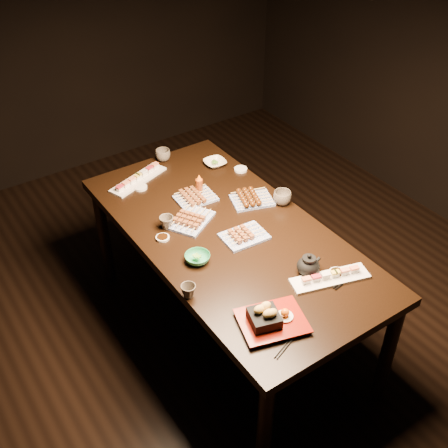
{
  "coord_description": "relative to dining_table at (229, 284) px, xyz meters",
  "views": [
    {
      "loc": [
        -1.34,
        -1.7,
        2.58
      ],
      "look_at": [
        -0.01,
        0.26,
        0.77
      ],
      "focal_mm": 45.0,
      "sensor_mm": 36.0,
      "label": 1
    }
  ],
  "objects": [
    {
      "name": "sushi_platter_far",
      "position": [
        -0.17,
        0.71,
        0.4
      ],
      "size": [
        0.4,
        0.23,
        0.05
      ],
      "primitive_type": null,
      "rotation": [
        0.0,
        0.0,
        3.49
      ],
      "color": "white",
      "rests_on": "dining_table"
    },
    {
      "name": "yakitori_plate_left",
      "position": [
        0.01,
        0.35,
        0.4
      ],
      "size": [
        0.23,
        0.18,
        0.06
      ],
      "primitive_type": null,
      "rotation": [
        0.0,
        0.0,
        -0.07
      ],
      "color": "#828EB6",
      "rests_on": "dining_table"
    },
    {
      "name": "tempura_tray",
      "position": [
        -0.21,
        -0.64,
        0.43
      ],
      "size": [
        0.34,
        0.3,
        0.11
      ],
      "primitive_type": null,
      "rotation": [
        0.0,
        0.0,
        -0.29
      ],
      "color": "black",
      "rests_on": "dining_table"
    },
    {
      "name": "teapot",
      "position": [
        0.13,
        -0.47,
        0.43
      ],
      "size": [
        0.13,
        0.13,
        0.11
      ],
      "primitive_type": null,
      "rotation": [
        0.0,
        0.0,
        0.02
      ],
      "color": "black",
      "rests_on": "dining_table"
    },
    {
      "name": "sauce_dish_se",
      "position": [
        0.24,
        -0.56,
        0.38
      ],
      "size": [
        0.1,
        0.1,
        0.01
      ],
      "primitive_type": "cylinder",
      "rotation": [
        0.0,
        0.0,
        0.3
      ],
      "color": "white",
      "rests_on": "dining_table"
    },
    {
      "name": "edamame_bowl_green",
      "position": [
        -0.26,
        -0.1,
        0.39
      ],
      "size": [
        0.16,
        0.16,
        0.04
      ],
      "primitive_type": "imported",
      "rotation": [
        0.0,
        0.0,
        -0.36
      ],
      "color": "#2E8F5A",
      "rests_on": "dining_table"
    },
    {
      "name": "chopsticks_se",
      "position": [
        0.26,
        -0.62,
        0.38
      ],
      "size": [
        0.22,
        0.05,
        0.01
      ],
      "primitive_type": null,
      "rotation": [
        0.0,
        0.0,
        0.13
      ],
      "color": "black",
      "rests_on": "dining_table"
    },
    {
      "name": "sauce_dish_east",
      "position": [
        0.4,
        0.46,
        0.38
      ],
      "size": [
        0.1,
        0.1,
        0.01
      ],
      "primitive_type": "cylinder",
      "rotation": [
        0.0,
        0.0,
        0.25
      ],
      "color": "white",
      "rests_on": "dining_table"
    },
    {
      "name": "teacup_far_right",
      "position": [
        0.07,
        0.84,
        0.41
      ],
      "size": [
        0.11,
        0.11,
        0.07
      ],
      "primitive_type": "imported",
      "rotation": [
        0.0,
        0.0,
        -0.14
      ],
      "color": "brown",
      "rests_on": "dining_table"
    },
    {
      "name": "sushi_platter_near",
      "position": [
        0.19,
        -0.57,
        0.4
      ],
      "size": [
        0.4,
        0.21,
        0.05
      ],
      "primitive_type": null,
      "rotation": [
        0.0,
        0.0,
        -0.29
      ],
      "color": "white",
      "rests_on": "dining_table"
    },
    {
      "name": "ground",
      "position": [
        0.01,
        -0.21,
        -0.38
      ],
      "size": [
        5.0,
        5.0,
        0.0
      ],
      "primitive_type": "plane",
      "color": "black",
      "rests_on": "ground"
    },
    {
      "name": "teacup_mid_right",
      "position": [
        0.39,
        0.05,
        0.41
      ],
      "size": [
        0.12,
        0.12,
        0.08
      ],
      "primitive_type": "imported",
      "rotation": [
        0.0,
        0.0,
        -0.18
      ],
      "color": "brown",
      "rests_on": "dining_table"
    },
    {
      "name": "sauce_dish_west",
      "position": [
        -0.32,
        0.15,
        0.38
      ],
      "size": [
        0.09,
        0.09,
        0.01
      ],
      "primitive_type": "cylinder",
      "rotation": [
        0.0,
        0.0,
        -0.33
      ],
      "color": "white",
      "rests_on": "dining_table"
    },
    {
      "name": "yakitori_plate_right",
      "position": [
        0.04,
        -0.08,
        0.4
      ],
      "size": [
        0.24,
        0.18,
        0.06
      ],
      "primitive_type": null,
      "rotation": [
        0.0,
        0.0,
        -0.07
      ],
      "color": "#828EB6",
      "rests_on": "dining_table"
    },
    {
      "name": "edamame_bowl_cream",
      "position": [
        0.31,
        0.6,
        0.39
      ],
      "size": [
        0.14,
        0.14,
        0.03
      ],
      "primitive_type": "imported",
      "rotation": [
        0.0,
        0.0,
        -0.07
      ],
      "color": "#F4E3C8",
      "rests_on": "dining_table"
    },
    {
      "name": "condiment_bottle",
      "position": [
        0.06,
        0.39,
        0.44
      ],
      "size": [
        0.05,
        0.05,
        0.13
      ],
      "primitive_type": "cylinder",
      "rotation": [
        0.0,
        0.0,
        -0.18
      ],
      "color": "maroon",
      "rests_on": "dining_table"
    },
    {
      "name": "yakitori_plate_center",
      "position": [
        -0.12,
        0.19,
        0.41
      ],
      "size": [
        0.3,
        0.27,
        0.06
      ],
      "primitive_type": null,
      "rotation": [
        0.0,
        0.0,
        0.52
      ],
      "color": "#828EB6",
      "rests_on": "dining_table"
    },
    {
      "name": "teacup_far_left",
      "position": [
        -0.25,
        0.22,
        0.41
      ],
      "size": [
        0.08,
        0.08,
        0.07
      ],
      "primitive_type": "imported",
      "rotation": [
        0.0,
        0.0,
        -0.13
      ],
      "color": "brown",
      "rests_on": "dining_table"
    },
    {
      "name": "tsukune_plate",
      "position": [
        0.26,
        0.16,
        0.4
      ],
      "size": [
        0.27,
        0.23,
        0.06
      ],
      "primitive_type": null,
      "rotation": [
        0.0,
        0.0,
        -0.31
      ],
      "color": "#828EB6",
      "rests_on": "dining_table"
    },
    {
      "name": "sauce_dish_nw",
      "position": [
        -0.2,
        0.63,
        0.38
      ],
      "size": [
        0.09,
        0.09,
        0.01
      ],
      "primitive_type": "cylinder",
      "rotation": [
        0.0,
        0.0,
        0.09
      ],
      "color": "white",
      "rests_on": "dining_table"
    },
    {
      "name": "dining_table",
      "position": [
        0.0,
        0.0,
        0.0
      ],
      "size": [
        1.08,
        1.88,
        0.75
      ],
      "primitive_type": "cube",
      "rotation": [
        0.0,
        0.0,
        -0.1
      ],
      "color": "black",
      "rests_on": "ground"
    },
    {
      "name": "chopsticks_near",
      "position": [
        -0.22,
        -0.76,
        0.38
      ],
      "size": [
        0.21,
        0.09,
        0.01
      ],
      "primitive_type": null,
      "rotation": [
        0.0,
        0.0,
        0.34
      ],
      "color": "black",
      "rests_on": "dining_table"
    },
    {
      "name": "teacup_near_left",
      "position": [
        -0.43,
        -0.29,
        0.41
      ],
      "size": [
        0.09,
        0.09,
        0.07
      ],
      "primitive_type": "imported",
      "rotation": [
        0.0,
        0.0,
        -0.4
      ],
      "color": "brown",
      "rests_on": "dining_table"
    }
  ]
}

